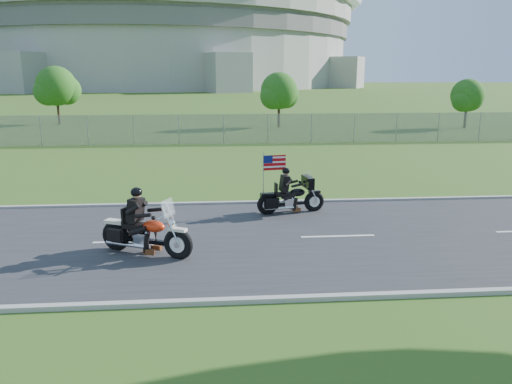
{
  "coord_description": "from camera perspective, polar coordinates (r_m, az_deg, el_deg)",
  "views": [
    {
      "loc": [
        0.46,
        -13.78,
        4.78
      ],
      "look_at": [
        1.57,
        0.0,
        1.44
      ],
      "focal_mm": 35.0,
      "sensor_mm": 36.0,
      "label": 1
    }
  ],
  "objects": [
    {
      "name": "stadium",
      "position": [
        185.23,
        -11.44,
        16.7
      ],
      "size": [
        140.4,
        140.4,
        29.2
      ],
      "color": "#A3A099",
      "rests_on": "ground"
    },
    {
      "name": "tree_fence_near",
      "position": [
        44.2,
        2.7,
        11.25
      ],
      "size": [
        3.52,
        3.28,
        4.75
      ],
      "color": "#382316",
      "rests_on": "ground"
    },
    {
      "name": "road",
      "position": [
        14.58,
        -6.19,
        -5.53
      ],
      "size": [
        120.0,
        8.0,
        0.04
      ],
      "primitive_type": "cube",
      "color": "#28282B",
      "rests_on": "ground"
    },
    {
      "name": "motorcycle_follow",
      "position": [
        17.18,
        4.01,
        -0.66
      ],
      "size": [
        2.41,
        0.92,
        2.02
      ],
      "rotation": [
        0.0,
        0.0,
        0.16
      ],
      "color": "black",
      "rests_on": "ground"
    },
    {
      "name": "motorcycle_lead",
      "position": [
        13.61,
        -12.62,
        -4.71
      ],
      "size": [
        2.58,
        1.43,
        1.86
      ],
      "rotation": [
        0.0,
        0.0,
        -0.43
      ],
      "color": "black",
      "rests_on": "ground"
    },
    {
      "name": "tree_fence_far",
      "position": [
        47.1,
        23.02,
        9.95
      ],
      "size": [
        3.08,
        2.87,
        4.2
      ],
      "color": "#382316",
      "rests_on": "ground"
    },
    {
      "name": "curb_north",
      "position": [
        18.45,
        -5.89,
        -1.32
      ],
      "size": [
        120.0,
        0.18,
        0.12
      ],
      "primitive_type": "cube",
      "color": "#9E9B93",
      "rests_on": "ground"
    },
    {
      "name": "ground",
      "position": [
        14.59,
        -6.19,
        -5.6
      ],
      "size": [
        420.0,
        420.0,
        0.0
      ],
      "primitive_type": "plane",
      "color": "#3D5B1C",
      "rests_on": "ground"
    },
    {
      "name": "curb_south",
      "position": [
        10.83,
        -6.74,
        -12.41
      ],
      "size": [
        120.0,
        0.18,
        0.12
      ],
      "primitive_type": "cube",
      "color": "#9E9B93",
      "rests_on": "ground"
    },
    {
      "name": "fence",
      "position": [
        34.42,
        -13.82,
        6.91
      ],
      "size": [
        60.0,
        0.03,
        2.0
      ],
      "primitive_type": "cube",
      "color": "gray",
      "rests_on": "ground"
    },
    {
      "name": "tree_fence_mid",
      "position": [
        49.96,
        -21.8,
        10.97
      ],
      "size": [
        3.96,
        3.69,
        5.3
      ],
      "color": "#382316",
      "rests_on": "ground"
    }
  ]
}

